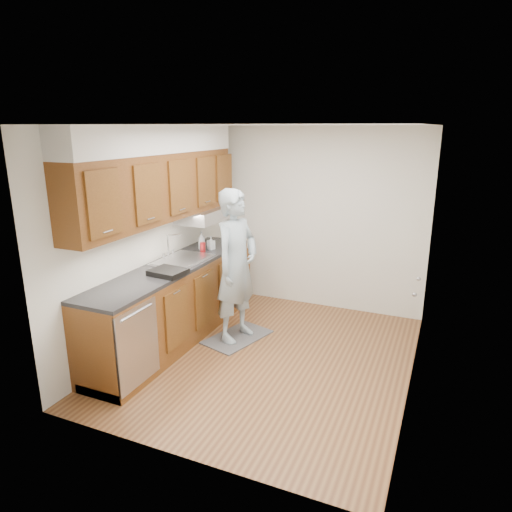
{
  "coord_description": "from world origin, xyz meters",
  "views": [
    {
      "loc": [
        1.69,
        -4.27,
        2.49
      ],
      "look_at": [
        -0.26,
        0.25,
        1.08
      ],
      "focal_mm": 32.0,
      "sensor_mm": 36.0,
      "label": 1
    }
  ],
  "objects_px": {
    "dish_rack": "(168,272)",
    "soda_can": "(203,247)",
    "soap_bottle_b": "(211,243)",
    "person": "(236,256)",
    "soap_bottle_a": "(202,241)"
  },
  "relations": [
    {
      "from": "person",
      "to": "soap_bottle_a",
      "type": "bearing_deg",
      "value": 71.58
    },
    {
      "from": "person",
      "to": "soap_bottle_a",
      "type": "xyz_separation_m",
      "value": [
        -0.69,
        0.4,
        0.02
      ]
    },
    {
      "from": "soap_bottle_b",
      "to": "soda_can",
      "type": "height_order",
      "value": "soap_bottle_b"
    },
    {
      "from": "person",
      "to": "soda_can",
      "type": "xyz_separation_m",
      "value": [
        -0.63,
        0.32,
        -0.04
      ]
    },
    {
      "from": "soap_bottle_b",
      "to": "person",
      "type": "bearing_deg",
      "value": -38.47
    },
    {
      "from": "dish_rack",
      "to": "soda_can",
      "type": "bearing_deg",
      "value": 102.48
    },
    {
      "from": "person",
      "to": "soap_bottle_b",
      "type": "xyz_separation_m",
      "value": [
        -0.59,
        0.47,
        -0.01
      ]
    },
    {
      "from": "person",
      "to": "dish_rack",
      "type": "xyz_separation_m",
      "value": [
        -0.51,
        -0.64,
        -0.07
      ]
    },
    {
      "from": "person",
      "to": "soap_bottle_b",
      "type": "relative_size",
      "value": 11.67
    },
    {
      "from": "soap_bottle_b",
      "to": "dish_rack",
      "type": "xyz_separation_m",
      "value": [
        0.08,
        -1.11,
        -0.06
      ]
    },
    {
      "from": "person",
      "to": "soap_bottle_b",
      "type": "bearing_deg",
      "value": 63.07
    },
    {
      "from": "person",
      "to": "soap_bottle_b",
      "type": "height_order",
      "value": "person"
    },
    {
      "from": "person",
      "to": "dish_rack",
      "type": "relative_size",
      "value": 5.63
    },
    {
      "from": "person",
      "to": "soap_bottle_a",
      "type": "distance_m",
      "value": 0.8
    },
    {
      "from": "soap_bottle_b",
      "to": "soda_can",
      "type": "xyz_separation_m",
      "value": [
        -0.04,
        -0.15,
        -0.02
      ]
    }
  ]
}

